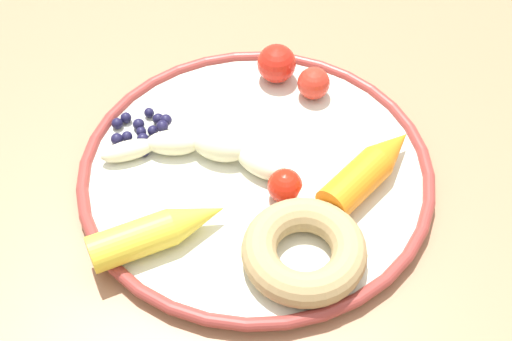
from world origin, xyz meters
name	(u,v)px	position (x,y,z in m)	size (l,w,h in m)	color
dining_table	(303,222)	(0.00, 0.00, 0.61)	(0.91, 0.75, 0.72)	#9D6F4E
plate	(256,172)	(-0.04, -0.04, 0.73)	(0.34, 0.34, 0.02)	silver
banana	(215,155)	(-0.08, -0.04, 0.74)	(0.22, 0.07, 0.03)	beige
carrot_orange	(370,169)	(0.06, -0.02, 0.75)	(0.09, 0.12, 0.03)	orange
carrot_yellow	(159,231)	(-0.10, -0.14, 0.75)	(0.12, 0.10, 0.03)	yellow
donut	(304,251)	(0.02, -0.13, 0.74)	(0.11, 0.11, 0.03)	tan
blueberry_pile	(142,130)	(-0.16, -0.02, 0.74)	(0.06, 0.06, 0.02)	#191638
tomato_near	(285,186)	(-0.01, -0.06, 0.75)	(0.03, 0.03, 0.03)	red
tomato_mid	(277,63)	(-0.05, 0.09, 0.75)	(0.04, 0.04, 0.04)	red
tomato_far	(314,83)	(-0.01, 0.08, 0.75)	(0.03, 0.03, 0.03)	red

